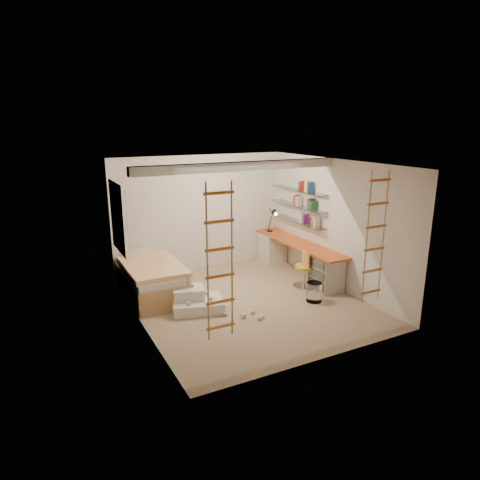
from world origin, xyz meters
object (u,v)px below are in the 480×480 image
play_platform (195,301)px  swivel_chair (305,274)px  desk (297,257)px  bed (151,278)px

play_platform → swivel_chair: bearing=-1.0°
desk → swivel_chair: (-0.32, -0.72, -0.12)m
desk → play_platform: (-2.70, -0.68, -0.25)m
swivel_chair → desk: bearing=66.4°
swivel_chair → play_platform: (-2.38, 0.04, -0.13)m
bed → swivel_chair: bearing=-20.7°
bed → desk: bearing=-6.5°
bed → play_platform: bearing=-64.5°
bed → play_platform: 1.17m
bed → swivel_chair: size_ratio=2.61×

